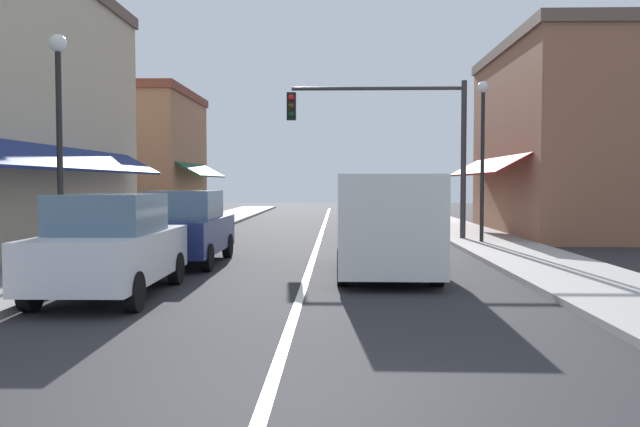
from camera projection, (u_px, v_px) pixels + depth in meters
name	position (u px, v px, depth m)	size (l,w,h in m)	color
ground_plane	(320.00, 238.00, 23.25)	(80.00, 80.00, 0.00)	#28282B
sidewalk_left	(165.00, 236.00, 23.39)	(2.60, 56.00, 0.12)	gray
sidewalk_right	(476.00, 237.00, 23.09)	(2.60, 56.00, 0.12)	#A39E99
lane_center_stripe	(320.00, 238.00, 23.25)	(0.14, 52.00, 0.01)	silver
storefront_right_block	(574.00, 139.00, 24.81)	(6.80, 10.20, 7.18)	#8E5B42
storefront_far_left	(144.00, 156.00, 33.33)	(6.10, 8.20, 6.57)	#9E6B4C
parked_car_nearest_left	(111.00, 246.00, 11.27)	(1.82, 4.12, 1.77)	silver
parked_car_second_left	(185.00, 228.00, 15.83)	(1.79, 4.10, 1.77)	navy
van_in_lane	(385.00, 221.00, 14.02)	(2.05, 5.20, 2.12)	silver
traffic_signal_mast_arm	(399.00, 130.00, 21.73)	(5.93, 0.50, 5.32)	#333333
street_lamp_left_near	(59.00, 115.00, 13.47)	(0.36, 0.36, 4.99)	black
street_lamp_right_mid	(483.00, 136.00, 20.44)	(0.36, 0.36, 5.10)	black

